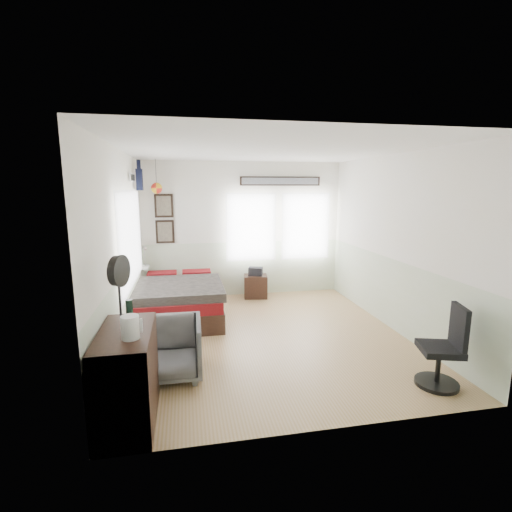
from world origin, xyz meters
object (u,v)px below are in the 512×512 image
Objects in this scene: bed at (180,300)px; dresser at (128,377)px; nightstand at (256,286)px; task_chair at (444,354)px; armchair at (170,349)px.

bed is 2.90m from dresser.
bed is at bearing 81.26° from dresser.
dresser is (-0.44, -2.86, 0.15)m from bed.
nightstand is 4.01m from task_chair.
dresser is at bearing -98.76° from bed.
dresser is 4.22m from nightstand.
armchair is (-0.09, -2.07, 0.04)m from bed.
dresser is 0.88m from armchair.
task_chair is (3.35, 0.00, -0.07)m from dresser.
dresser is 1.34× the size of armchair.
task_chair is (1.42, -3.74, 0.15)m from nightstand.
bed is 2.60× the size of armchair.
bed reaches higher than nightstand.
armchair is (0.35, 0.80, -0.11)m from dresser.
nightstand is (1.50, 0.88, -0.08)m from bed.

